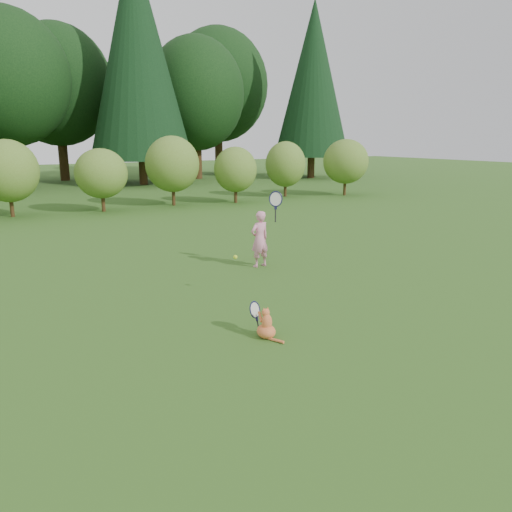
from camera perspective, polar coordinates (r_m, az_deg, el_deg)
ground at (r=8.65m, az=1.54°, el=-5.74°), size 100.00×100.00×0.00m
shrub_row at (r=20.44m, az=-18.29°, el=8.76°), size 28.00×3.00×2.80m
woodland_backdrop at (r=30.59m, az=-23.55°, el=21.19°), size 48.00×10.00×15.00m
child at (r=11.08m, az=0.48°, el=2.10°), size 0.71×0.47×1.89m
cat at (r=7.29m, az=1.12°, el=-7.55°), size 0.33×0.63×0.61m
tennis_ball at (r=9.14m, az=-2.38°, el=-0.12°), size 0.08×0.08×0.08m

